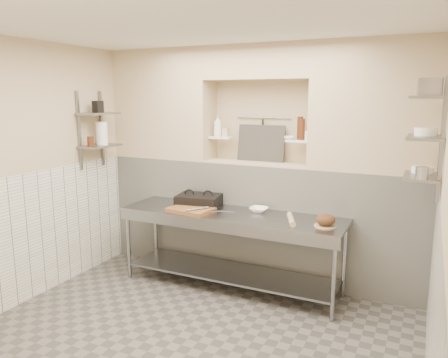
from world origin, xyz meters
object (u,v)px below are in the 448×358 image
Objects in this scene: panini_press at (199,200)px; bottle_soap at (218,126)px; bowl_alcove at (290,138)px; prep_table at (230,235)px; mixing_bowl at (259,210)px; jug_left at (102,133)px; cutting_board at (191,210)px; rolling_pin at (291,219)px; bread_loaf at (326,220)px.

panini_press is 2.11× the size of bottle_soap.
prep_table is at bearing -133.14° from bowl_alcove.
prep_table is 20.40× the size of bowl_alcove.
mixing_bowl is 0.74× the size of jug_left.
rolling_pin reaches higher than cutting_board.
cutting_board is at bearing -144.66° from bowl_alcove.
mixing_bowl is at bearing 8.12° from jug_left.
cutting_board is at bearing -2.03° from jug_left.
bowl_alcove reaches higher than panini_press.
panini_press is 1.31m from bowl_alcove.
jug_left is (-2.82, -0.03, 0.78)m from bread_loaf.
cutting_board reaches higher than prep_table.
mixing_bowl is 1.06× the size of bread_loaf.
rolling_pin is (0.73, -0.05, 0.29)m from prep_table.
cutting_board is 0.78m from mixing_bowl.
panini_press is (-0.49, 0.14, 0.33)m from prep_table.
bowl_alcove is (0.95, 0.67, 0.81)m from cutting_board.
cutting_board is at bearing -163.40° from prep_table.
prep_table is at bearing 177.31° from bread_loaf.
bottle_soap reaches higher than bowl_alcove.
mixing_bowl is at bearing -125.04° from bowl_alcove.
prep_table is 9.79× the size of bottle_soap.
jug_left reaches higher than prep_table.
bread_loaf reaches higher than rolling_pin.
bottle_soap is (-1.16, 0.61, 0.91)m from rolling_pin.
bowl_alcove reaches higher than rolling_pin.
jug_left is (-2.46, -0.04, 0.82)m from rolling_pin.
bottle_soap is 1.45m from jug_left.
bowl_alcove is 0.45× the size of jug_left.
bread_loaf is 1.86m from bottle_soap.
mixing_bowl is at bearing 25.01° from cutting_board.
cutting_board is 1.15m from bottle_soap.
mixing_bowl is at bearing -27.15° from bottle_soap.
jug_left is (-1.30, -0.64, -0.09)m from bottle_soap.
jug_left reaches higher than mixing_bowl.
panini_press is 0.97m from bottle_soap.
jug_left reaches higher than bread_loaf.
mixing_bowl is at bearing 163.07° from bread_loaf.
bottle_soap reaches higher than jug_left.
prep_table is 0.60m from panini_press.
jug_left reaches higher than panini_press.
cutting_board is at bearing -175.95° from rolling_pin.
panini_press reaches higher than cutting_board.
rolling_pin reaches higher than prep_table.
rolling_pin is at bearing -28.36° from mixing_bowl.
prep_table is at bearing -25.96° from panini_press.
bottle_soap reaches higher than cutting_board.
bottle_soap is at bearing 158.20° from bread_loaf.
rolling_pin is 0.37m from bread_loaf.
panini_press is 1.59m from bread_loaf.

